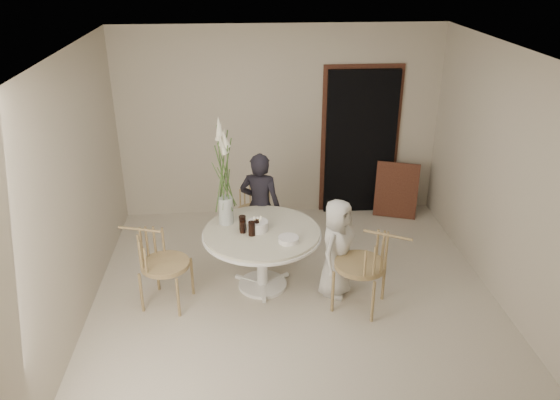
{
  "coord_description": "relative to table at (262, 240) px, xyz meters",
  "views": [
    {
      "loc": [
        -0.55,
        -5.1,
        3.6
      ],
      "look_at": [
        -0.14,
        0.3,
        1.08
      ],
      "focal_mm": 35.0,
      "sensor_mm": 36.0,
      "label": 1
    }
  ],
  "objects": [
    {
      "name": "flower_vase",
      "position": [
        -0.4,
        0.22,
        0.67
      ],
      "size": [
        0.17,
        0.17,
        1.25
      ],
      "rotation": [
        0.0,
        0.0,
        0.04
      ],
      "color": "silver",
      "rests_on": "table"
    },
    {
      "name": "plate_stack",
      "position": [
        0.27,
        -0.27,
        0.14
      ],
      "size": [
        0.29,
        0.29,
        0.06
      ],
      "primitive_type": "cylinder",
      "rotation": [
        0.0,
        0.0,
        -0.36
      ],
      "color": "white",
      "rests_on": "table"
    },
    {
      "name": "room_shell",
      "position": [
        0.35,
        -0.25,
        1.0
      ],
      "size": [
        4.5,
        4.5,
        4.5
      ],
      "color": "white",
      "rests_on": "ground"
    },
    {
      "name": "picture_frame",
      "position": [
        2.02,
        1.7,
        -0.21
      ],
      "size": [
        0.63,
        0.37,
        0.81
      ],
      "primitive_type": "cube",
      "rotation": [
        -0.17,
        0.0,
        -0.33
      ],
      "color": "brown",
      "rests_on": "ground"
    },
    {
      "name": "birthday_cake",
      "position": [
        -0.05,
        0.01,
        0.17
      ],
      "size": [
        0.23,
        0.23,
        0.16
      ],
      "rotation": [
        0.0,
        0.0,
        0.42
      ],
      "color": "white",
      "rests_on": "table"
    },
    {
      "name": "chair_right",
      "position": [
        1.15,
        -0.51,
        0.0
      ],
      "size": [
        0.71,
        0.69,
        0.96
      ],
      "rotation": [
        0.0,
        0.0,
        -2.07
      ],
      "color": "tan",
      "rests_on": "ground"
    },
    {
      "name": "cola_tumbler_c",
      "position": [
        -0.21,
        0.04,
        0.2
      ],
      "size": [
        0.1,
        0.1,
        0.17
      ],
      "primitive_type": "cylinder",
      "rotation": [
        0.0,
        0.0,
        -0.26
      ],
      "color": "black",
      "rests_on": "table"
    },
    {
      "name": "door_trim",
      "position": [
        1.5,
        1.98,
        0.49
      ],
      "size": [
        1.12,
        0.03,
        2.22
      ],
      "primitive_type": "cube",
      "color": "brown",
      "rests_on": "ground"
    },
    {
      "name": "chair_far",
      "position": [
        -0.04,
        1.23,
        -0.11
      ],
      "size": [
        0.49,
        0.51,
        0.78
      ],
      "rotation": [
        0.0,
        0.0,
        -0.2
      ],
      "color": "tan",
      "rests_on": "ground"
    },
    {
      "name": "cola_tumbler_a",
      "position": [
        -0.21,
        -0.03,
        0.18
      ],
      "size": [
        0.07,
        0.07,
        0.13
      ],
      "primitive_type": "cylinder",
      "rotation": [
        0.0,
        0.0,
        0.06
      ],
      "color": "black",
      "rests_on": "table"
    },
    {
      "name": "chair_left",
      "position": [
        -1.18,
        -0.21,
        -0.03
      ],
      "size": [
        0.63,
        0.6,
        0.91
      ],
      "rotation": [
        0.0,
        0.0,
        1.28
      ],
      "color": "tan",
      "rests_on": "ground"
    },
    {
      "name": "girl",
      "position": [
        0.01,
        0.72,
        0.07
      ],
      "size": [
        0.57,
        0.45,
        1.38
      ],
      "primitive_type": "imported",
      "rotation": [
        0.0,
        0.0,
        2.88
      ],
      "color": "black",
      "rests_on": "ground"
    },
    {
      "name": "cola_tumbler_b",
      "position": [
        -0.11,
        -0.1,
        0.19
      ],
      "size": [
        0.1,
        0.1,
        0.16
      ],
      "primitive_type": "cylinder",
      "rotation": [
        0.0,
        0.0,
        -0.36
      ],
      "color": "black",
      "rests_on": "table"
    },
    {
      "name": "boy",
      "position": [
        0.82,
        -0.18,
        -0.04
      ],
      "size": [
        0.62,
        0.67,
        1.15
      ],
      "primitive_type": "imported",
      "rotation": [
        0.0,
        0.0,
        0.98
      ],
      "color": "silver",
      "rests_on": "ground"
    },
    {
      "name": "doorway",
      "position": [
        1.5,
        1.94,
        0.43
      ],
      "size": [
        1.0,
        0.1,
        2.1
      ],
      "primitive_type": "cube",
      "color": "black",
      "rests_on": "ground"
    },
    {
      "name": "ground",
      "position": [
        0.35,
        -0.25,
        -0.62
      ],
      "size": [
        4.5,
        4.5,
        0.0
      ],
      "primitive_type": "plane",
      "color": "beige",
      "rests_on": "ground"
    },
    {
      "name": "table",
      "position": [
        0.0,
        0.0,
        0.0
      ],
      "size": [
        1.33,
        1.33,
        0.73
      ],
      "color": "white",
      "rests_on": "ground"
    },
    {
      "name": "cola_tumbler_d",
      "position": [
        -0.05,
        -0.01,
        0.18
      ],
      "size": [
        0.08,
        0.08,
        0.14
      ],
      "primitive_type": "cylinder",
      "rotation": [
        0.0,
        0.0,
        -0.15
      ],
      "color": "black",
      "rests_on": "table"
    }
  ]
}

